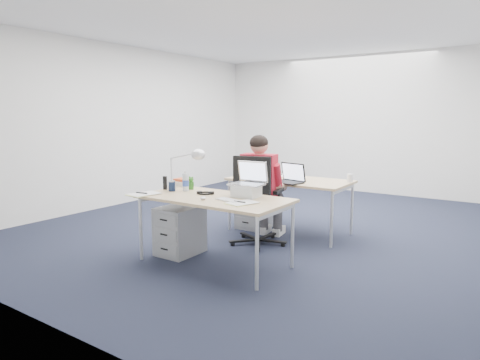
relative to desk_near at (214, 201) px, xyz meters
The scene contains 24 objects.
floor 1.86m from the desk_near, 100.54° to the left, with size 7.00×7.00×0.00m, color black.
room 2.01m from the desk_near, 100.54° to the left, with size 6.02×7.02×2.80m.
desk_near is the anchor object (origin of this frame).
desk_far 1.58m from the desk_near, 87.27° to the left, with size 1.60×0.80×0.73m.
office_chair 0.92m from the desk_near, 89.10° to the left, with size 0.84×0.84×1.11m.
seated_person 1.03m from the desk_near, 90.83° to the left, with size 0.47×0.78×1.34m.
drawer_pedestal_near 0.68m from the desk_near, behind, with size 0.40×0.50×0.55m, color #929497.
drawer_pedestal_far 1.65m from the desk_near, 106.07° to the left, with size 0.40×0.50×0.55m, color #929497.
silver_laptop 0.41m from the desk_near, 35.82° to the left, with size 0.34×0.27×0.36m, color silver, non-canonical shape.
wireless_keyboard 0.26m from the desk_near, 17.45° to the right, with size 0.29×0.12×0.01m, color white.
computer_mouse 0.19m from the desk_near, 91.54° to the right, with size 0.06×0.09×0.03m, color white.
headphones 0.21m from the desk_near, 156.04° to the left, with size 0.20×0.15×0.03m, color black, non-canonical shape.
can_koozie 0.62m from the desk_near, behind, with size 0.07×0.07×0.12m, color #131E3B.
water_bottle 0.53m from the desk_near, 167.15° to the left, with size 0.07×0.07×0.23m, color silver.
bear_figurine 0.57m from the desk_near, 156.24° to the left, with size 0.08×0.06×0.15m, color #1E691C, non-canonical shape.
book_stack 0.83m from the desk_near, 154.98° to the left, with size 0.20×0.15×0.09m, color silver.
cordless_phone 0.76m from the desk_near, behind, with size 0.04×0.03×0.16m, color black.
papers_left 0.80m from the desk_near, 156.20° to the right, with size 0.22×0.32×0.01m, color #EDF58D.
papers_right 0.44m from the desk_near, 15.16° to the right, with size 0.20×0.28×0.01m, color #EDF58D.
sunglasses 0.40m from the desk_near, 37.39° to the left, with size 0.09×0.04×0.02m, color black, non-canonical shape.
desk_lamp 0.60m from the desk_near, behind, with size 0.45×0.16×0.51m, color silver, non-canonical shape.
dark_laptop 1.29m from the desk_near, 81.21° to the left, with size 0.36×0.35×0.26m, color black, non-canonical shape.
far_cup 1.99m from the desk_near, 65.42° to the left, with size 0.07×0.07×0.10m, color white.
far_papers 1.76m from the desk_near, 96.50° to the left, with size 0.23×0.33×0.01m, color white.
Camera 1 is at (3.02, -5.21, 1.59)m, focal length 32.00 mm.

